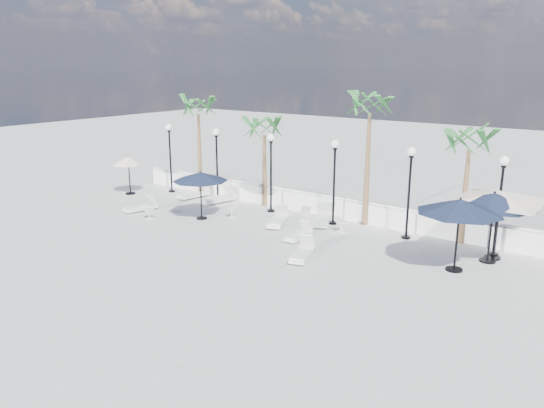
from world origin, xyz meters
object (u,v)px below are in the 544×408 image
Objects in this scene: lounger_3 at (278,220)px; lounger_5 at (299,234)px; lounger_6 at (302,252)px; lounger_2 at (141,207)px; lounger_4 at (322,218)px; parasol_cream_small at (128,161)px; lounger_0 at (218,198)px; parasol_cream_sq_a at (500,191)px; parasol_navy_right at (460,207)px; parasol_navy_mid at (494,200)px; parasol_navy_left at (200,177)px; lounger_1 at (194,194)px.

lounger_3 is 2.16m from lounger_5.
lounger_2 is at bearing 156.24° from lounger_6.
lounger_3 reaches higher than lounger_6.
parasol_cream_small is at bearing 162.62° from lounger_4.
parasol_cream_sq_a reaches higher than lounger_0.
parasol_navy_right is (6.69, -2.07, 2.07)m from lounger_4.
lounger_2 is at bearing -169.26° from parasol_navy_mid.
parasol_cream_sq_a is (12.42, 2.63, 0.57)m from parasol_navy_left.
lounger_3 reaches higher than lounger_2.
lounger_0 is 4.00m from lounger_2.
lounger_6 is (9.78, -4.25, -0.01)m from lounger_1.
parasol_navy_mid reaches higher than lounger_3.
lounger_6 is (3.20, -2.93, -0.02)m from lounger_3.
parasol_cream_small is at bearing -148.74° from lounger_1.
lounger_4 is at bearing 7.09° from parasol_cream_small.
parasol_cream_sq_a is (0.06, 0.47, 0.25)m from parasol_navy_mid.
lounger_3 is 4.34m from lounger_6.
parasol_cream_small is (-3.50, -1.44, 1.63)m from lounger_1.
lounger_0 is 0.96× the size of lounger_4.
lounger_1 reaches higher than lounger_2.
parasol_cream_sq_a is (15.53, -0.02, 2.35)m from lounger_1.
lounger_6 is at bearing -146.56° from parasol_navy_mid.
lounger_3 is 9.18m from parasol_navy_mid.
lounger_1 is at bearing -167.89° from lounger_0.
lounger_1 is at bearing 160.06° from lounger_5.
lounger_0 reaches higher than lounger_3.
lounger_3 is (6.82, 2.15, 0.04)m from lounger_2.
lounger_2 reaches higher than lounger_5.
lounger_5 is at bearing 22.66° from lounger_2.
parasol_navy_left is 12.56m from parasol_navy_mid.
parasol_navy_right is at bearing -0.62° from lounger_5.
lounger_0 is at bearing 155.52° from lounger_4.
parasol_navy_right is at bearing -114.31° from parasol_navy_mid.
lounger_3 is 0.79× the size of parasol_navy_left.
lounger_0 is 0.69× the size of parasol_navy_mid.
lounger_1 reaches higher than lounger_6.
lounger_5 is 0.76× the size of parasol_cream_small.
lounger_6 is at bearing -156.41° from parasol_navy_right.
parasol_navy_right reaches higher than lounger_3.
parasol_cream_sq_a is at bearing 11.96° from parasol_navy_left.
lounger_1 is 1.18× the size of lounger_5.
lounger_0 is 1.05× the size of lounger_1.
lounger_2 is 16.32m from parasol_cream_sq_a.
parasol_navy_left reaches higher than lounger_5.
parasol_cream_small is at bearing 158.05° from lounger_3.
lounger_0 is 3.46m from parasol_navy_left.
parasol_navy_mid is at bearing 14.12° from lounger_6.
lounger_5 is (8.67, 1.04, -0.01)m from lounger_2.
lounger_6 is 0.65× the size of parasol_navy_right.
parasol_cream_small reaches higher than lounger_1.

